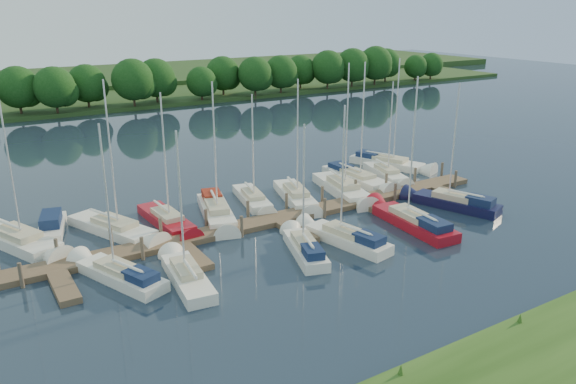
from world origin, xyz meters
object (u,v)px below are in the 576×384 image
sailboat_n_0 (20,243)px  sailboat_n_5 (253,200)px  sailboat_s_2 (305,249)px  dock (281,222)px  motorboat (52,228)px

sailboat_n_0 → sailboat_n_5: 17.80m
sailboat_s_2 → sailboat_n_0: bearing=162.5°
dock → sailboat_s_2: bearing=-104.2°
dock → sailboat_n_5: 5.32m
motorboat → sailboat_s_2: bearing=151.9°
sailboat_n_5 → sailboat_s_2: sailboat_n_5 is taller
sailboat_n_5 → sailboat_s_2: size_ratio=1.04×
dock → sailboat_n_0: 18.26m
dock → sailboat_n_5: (0.50, 5.30, 0.07)m
motorboat → sailboat_s_2: sailboat_s_2 is taller
dock → sailboat_s_2: 5.52m
sailboat_s_2 → dock: bearing=93.4°
sailboat_n_0 → sailboat_s_2: 19.49m
motorboat → sailboat_n_5: bearing=-172.6°
sailboat_n_0 → motorboat: size_ratio=2.00×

